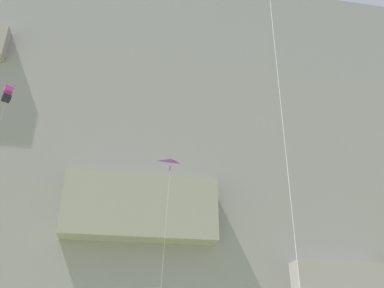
% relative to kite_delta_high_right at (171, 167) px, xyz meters
% --- Properties ---
extents(cliff_face, '(180.00, 34.20, 58.43)m').
position_rel_kite_delta_high_right_xyz_m(cliff_face, '(-2.33, 24.61, 8.73)').
color(cliff_face, gray).
rests_on(cliff_face, ground).
extents(kite_delta_high_right, '(2.51, 5.37, 20.89)m').
position_rel_kite_delta_high_right_xyz_m(kite_delta_high_right, '(0.00, 0.00, 0.00)').
color(kite_delta_high_right, purple).
rests_on(kite_delta_high_right, ground).
extents(kite_box_far_right, '(2.15, 5.75, 28.72)m').
position_rel_kite_delta_high_right_xyz_m(kite_box_far_right, '(-17.10, 1.20, 7.36)').
color(kite_box_far_right, '#CC3399').
rests_on(kite_box_far_right, ground).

